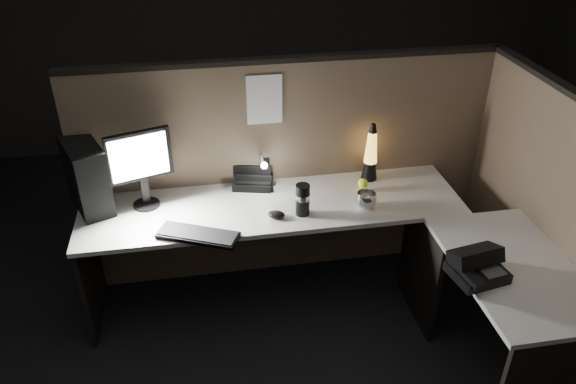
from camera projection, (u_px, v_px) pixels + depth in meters
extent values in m
plane|color=black|center=(315.00, 361.00, 3.29)|extent=(6.00, 6.00, 0.00)
plane|color=#282623|center=(249.00, 5.00, 5.11)|extent=(6.00, 0.00, 6.00)
cube|color=brown|center=(288.00, 173.00, 3.68)|extent=(2.66, 0.06, 1.50)
cube|color=brown|center=(544.00, 224.00, 3.18)|extent=(0.06, 1.66, 1.50)
cube|color=beige|center=(272.00, 206.00, 3.40)|extent=(2.30, 0.60, 0.03)
cube|color=beige|center=(516.00, 268.00, 2.89)|extent=(0.60, 1.00, 0.03)
cube|color=black|center=(91.00, 274.00, 3.42)|extent=(0.03, 0.55, 0.70)
cube|color=black|center=(420.00, 269.00, 3.46)|extent=(0.03, 0.55, 0.70)
cube|color=black|center=(86.00, 176.00, 3.27)|extent=(0.31, 0.43, 0.41)
cylinder|color=black|center=(147.00, 204.00, 3.38)|extent=(0.16, 0.16, 0.01)
cube|color=black|center=(145.00, 189.00, 3.34)|extent=(0.05, 0.05, 0.18)
cube|color=black|center=(139.00, 156.00, 3.22)|extent=(0.37, 0.14, 0.30)
cube|color=white|center=(139.00, 157.00, 3.21)|extent=(0.31, 0.10, 0.26)
cube|color=black|center=(198.00, 235.00, 3.10)|extent=(0.48, 0.33, 0.02)
ellipsoid|color=black|center=(276.00, 215.00, 3.26)|extent=(0.12, 0.11, 0.04)
cube|color=silver|center=(262.00, 181.00, 3.60)|extent=(0.04, 0.05, 0.03)
cylinder|color=silver|center=(262.00, 167.00, 3.55)|extent=(0.01, 0.01, 0.17)
cylinder|color=silver|center=(263.00, 160.00, 3.46)|extent=(0.01, 0.11, 0.01)
sphere|color=white|center=(264.00, 165.00, 3.41)|extent=(0.04, 0.04, 0.04)
cube|color=black|center=(253.00, 181.00, 3.58)|extent=(0.28, 0.26, 0.05)
cube|color=black|center=(253.00, 179.00, 3.53)|extent=(0.24, 0.07, 0.09)
cube|color=black|center=(251.00, 165.00, 3.60)|extent=(0.24, 0.07, 0.16)
cone|color=black|center=(369.00, 170.00, 3.63)|extent=(0.10, 0.10, 0.12)
cone|color=gold|center=(371.00, 147.00, 3.54)|extent=(0.08, 0.08, 0.21)
sphere|color=#9A4D16|center=(371.00, 157.00, 3.58)|extent=(0.04, 0.04, 0.04)
sphere|color=#9A4D16|center=(372.00, 146.00, 3.54)|extent=(0.03, 0.03, 0.03)
cone|color=black|center=(373.00, 128.00, 3.47)|extent=(0.05, 0.05, 0.06)
cylinder|color=black|center=(303.00, 200.00, 3.25)|extent=(0.09, 0.09, 0.20)
imported|color=silver|center=(366.00, 200.00, 3.34)|extent=(0.15, 0.15, 0.10)
sphere|color=#F6FF28|center=(363.00, 184.00, 3.49)|extent=(0.06, 0.06, 0.06)
cube|color=white|center=(264.00, 100.00, 3.35)|extent=(0.22, 0.00, 0.31)
cube|color=black|center=(477.00, 272.00, 2.80)|extent=(0.29, 0.26, 0.06)
cube|color=black|center=(475.00, 256.00, 2.81)|extent=(0.28, 0.19, 0.12)
cube|color=black|center=(468.00, 276.00, 2.73)|extent=(0.09, 0.19, 0.04)
cube|color=#3F3F42|center=(492.00, 270.00, 2.77)|extent=(0.13, 0.13, 0.00)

